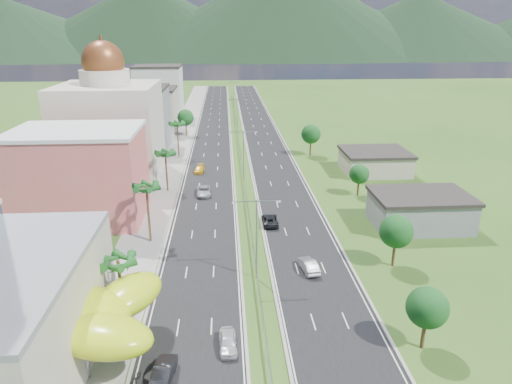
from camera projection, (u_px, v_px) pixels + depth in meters
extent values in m
plane|color=#2D5119|center=(263.00, 324.00, 50.58)|extent=(500.00, 500.00, 0.00)
cube|color=black|center=(213.00, 139.00, 134.55)|extent=(11.00, 260.00, 0.04)
cube|color=black|center=(263.00, 138.00, 135.51)|extent=(11.00, 260.00, 0.04)
cube|color=gray|center=(180.00, 139.00, 133.93)|extent=(7.00, 260.00, 0.12)
cube|color=gray|center=(240.00, 152.00, 117.94)|extent=(0.08, 216.00, 0.28)
cube|color=gray|center=(232.00, 97.00, 213.75)|extent=(0.10, 0.12, 0.70)
cylinder|color=gray|center=(256.00, 240.00, 58.10)|extent=(0.20, 0.20, 11.00)
cube|color=gray|center=(245.00, 202.00, 56.21)|extent=(2.88, 0.12, 0.12)
cube|color=gray|center=(268.00, 201.00, 56.39)|extent=(2.88, 0.12, 0.12)
cube|color=silver|center=(235.00, 203.00, 56.16)|extent=(0.60, 0.25, 0.18)
cube|color=silver|center=(278.00, 201.00, 56.51)|extent=(0.60, 0.25, 0.18)
cylinder|color=gray|center=(243.00, 157.00, 95.63)|extent=(0.20, 0.20, 11.00)
cube|color=gray|center=(236.00, 132.00, 93.74)|extent=(2.88, 0.12, 0.12)
cube|color=gray|center=(250.00, 132.00, 93.93)|extent=(2.88, 0.12, 0.12)
cube|color=silver|center=(230.00, 133.00, 93.69)|extent=(0.60, 0.25, 0.18)
cube|color=silver|center=(256.00, 132.00, 94.04)|extent=(0.60, 0.25, 0.18)
cylinder|color=gray|center=(237.00, 117.00, 137.86)|extent=(0.20, 0.20, 11.00)
cube|color=gray|center=(232.00, 100.00, 135.97)|extent=(2.88, 0.12, 0.12)
cube|color=gray|center=(242.00, 99.00, 136.16)|extent=(2.88, 0.12, 0.12)
cube|color=silver|center=(228.00, 100.00, 135.92)|extent=(0.60, 0.25, 0.18)
cube|color=silver|center=(246.00, 100.00, 136.27)|extent=(0.60, 0.25, 0.18)
cylinder|color=gray|center=(234.00, 96.00, 180.09)|extent=(0.20, 0.20, 11.00)
cube|color=gray|center=(230.00, 83.00, 178.20)|extent=(2.88, 0.12, 0.12)
cube|color=gray|center=(237.00, 82.00, 178.38)|extent=(2.88, 0.12, 0.12)
cube|color=silver|center=(227.00, 83.00, 178.15)|extent=(0.60, 0.25, 0.18)
cube|color=silver|center=(241.00, 83.00, 178.50)|extent=(0.60, 0.25, 0.18)
cylinder|color=gray|center=(30.00, 329.00, 46.49)|extent=(0.50, 0.50, 4.00)
cylinder|color=gray|center=(86.00, 360.00, 42.25)|extent=(0.50, 0.50, 4.00)
cylinder|color=gray|center=(120.00, 326.00, 47.07)|extent=(0.50, 0.50, 4.00)
cube|color=#D9595B|center=(81.00, 177.00, 76.28)|extent=(20.00, 15.00, 15.00)
cube|color=beige|center=(111.00, 132.00, 97.01)|extent=(20.00, 20.00, 20.00)
cylinder|color=beige|center=(105.00, 77.00, 93.11)|extent=(10.00, 10.00, 3.00)
sphere|color=brown|center=(103.00, 62.00, 92.09)|extent=(8.40, 8.40, 8.40)
cube|color=gray|center=(137.00, 120.00, 121.21)|extent=(16.00, 15.00, 16.00)
cube|color=#B5A795|center=(150.00, 111.00, 142.37)|extent=(16.00, 15.00, 13.00)
cube|color=silver|center=(159.00, 93.00, 163.10)|extent=(16.00, 15.00, 18.00)
cube|color=gray|center=(420.00, 212.00, 74.98)|extent=(15.00, 10.00, 5.00)
cube|color=#B5A795|center=(375.00, 163.00, 103.36)|extent=(14.00, 12.00, 4.40)
cylinder|color=#47301C|center=(121.00, 290.00, 50.19)|extent=(0.36, 0.36, 7.50)
cylinder|color=#47301C|center=(149.00, 214.00, 68.71)|extent=(0.36, 0.36, 9.00)
cylinder|color=#47301C|center=(167.00, 172.00, 90.46)|extent=(0.36, 0.36, 8.00)
cylinder|color=#47301C|center=(178.00, 141.00, 113.79)|extent=(0.36, 0.36, 8.80)
cylinder|color=#47301C|center=(186.00, 128.00, 137.91)|extent=(0.40, 0.40, 4.90)
sphere|color=#19511D|center=(186.00, 118.00, 136.84)|extent=(4.90, 4.90, 4.90)
cylinder|color=#47301C|center=(424.00, 330.00, 46.20)|extent=(0.40, 0.40, 4.20)
sphere|color=#19511D|center=(427.00, 308.00, 45.28)|extent=(4.20, 4.20, 4.20)
cylinder|color=#47301C|center=(394.00, 251.00, 62.28)|extent=(0.40, 0.40, 4.55)
sphere|color=#19511D|center=(396.00, 231.00, 61.29)|extent=(4.55, 4.55, 4.55)
cylinder|color=#47301C|center=(358.00, 186.00, 88.87)|extent=(0.40, 0.40, 3.85)
sphere|color=#19511D|center=(359.00, 174.00, 88.03)|extent=(3.85, 3.85, 3.85)
cylinder|color=#47301C|center=(310.00, 146.00, 116.59)|extent=(0.40, 0.40, 4.90)
sphere|color=#19511D|center=(311.00, 134.00, 115.52)|extent=(4.90, 4.90, 4.90)
imported|color=silver|center=(228.00, 342.00, 46.54)|extent=(1.93, 4.45, 1.49)
imported|color=black|center=(163.00, 374.00, 42.14)|extent=(2.43, 5.07, 1.60)
imported|color=#AAACB1|center=(204.00, 191.00, 89.33)|extent=(2.87, 5.81, 1.58)
imported|color=gold|center=(200.00, 169.00, 103.49)|extent=(2.47, 4.97, 1.39)
imported|color=#96989D|center=(308.00, 265.00, 61.43)|extent=(2.46, 5.16, 1.63)
imported|color=black|center=(270.00, 220.00, 76.02)|extent=(2.56, 5.46, 1.51)
imported|color=black|center=(137.00, 377.00, 42.07)|extent=(0.73, 1.98, 1.24)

